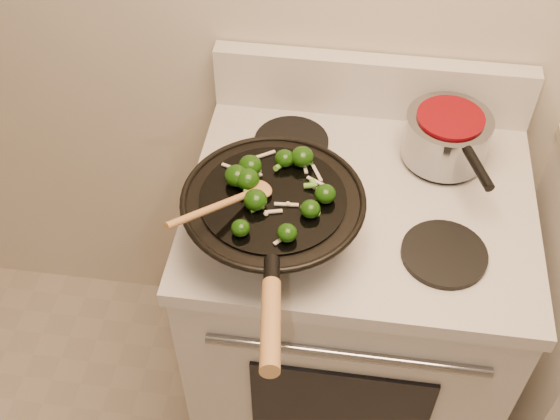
# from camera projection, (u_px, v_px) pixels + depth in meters

# --- Properties ---
(stove) EXTENTS (0.78, 0.67, 1.08)m
(stove) POSITION_uv_depth(u_px,v_px,m) (348.00, 308.00, 1.92)
(stove) COLOR silver
(stove) RESTS_ON ground
(wok) EXTENTS (0.38, 0.62, 0.20)m
(wok) POSITION_uv_depth(u_px,v_px,m) (273.00, 216.00, 1.44)
(wok) COLOR black
(wok) RESTS_ON stove
(stirfry) EXTENTS (0.25, 0.26, 0.04)m
(stirfry) POSITION_uv_depth(u_px,v_px,m) (271.00, 184.00, 1.40)
(stirfry) COLOR #133608
(stirfry) RESTS_ON wok
(wooden_spoon) EXTENTS (0.18, 0.22, 0.08)m
(wooden_spoon) POSITION_uv_depth(u_px,v_px,m) (235.00, 199.00, 1.36)
(wooden_spoon) COLOR #AB7843
(wooden_spoon) RESTS_ON wok
(saucepan) EXTENTS (0.20, 0.31, 0.12)m
(saucepan) POSITION_uv_depth(u_px,v_px,m) (447.00, 136.00, 1.61)
(saucepan) COLOR gray
(saucepan) RESTS_ON stove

